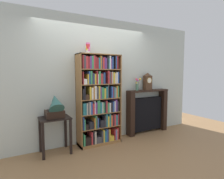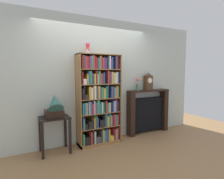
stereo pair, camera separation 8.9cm
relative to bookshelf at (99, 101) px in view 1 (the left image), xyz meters
The scene contains 9 objects.
ground_plane 0.93m from the bookshelf, 85.85° to the right, with size 8.10×6.40×0.02m, color #997047.
wall_back 0.53m from the bookshelf, 45.16° to the left, with size 5.10×0.08×2.69m, color beige.
bookshelf is the anchor object (origin of this frame).
cup_stack 1.10m from the bookshelf, behind, with size 0.09×0.09×0.22m.
side_table_left 1.01m from the bookshelf, behind, with size 0.55×0.43×0.68m.
gramophone 0.93m from the bookshelf, behind, with size 0.32×0.45×0.51m.
fireplace_mantel 1.43m from the bookshelf, ahead, with size 1.16×0.22×1.08m.
mantel_clock 1.41m from the bookshelf, ahead, with size 0.19×0.14×0.43m.
flower_vase 1.10m from the bookshelf, ahead, with size 0.14×0.10×0.30m.
Camera 1 is at (-1.60, -3.39, 1.51)m, focal length 29.26 mm.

